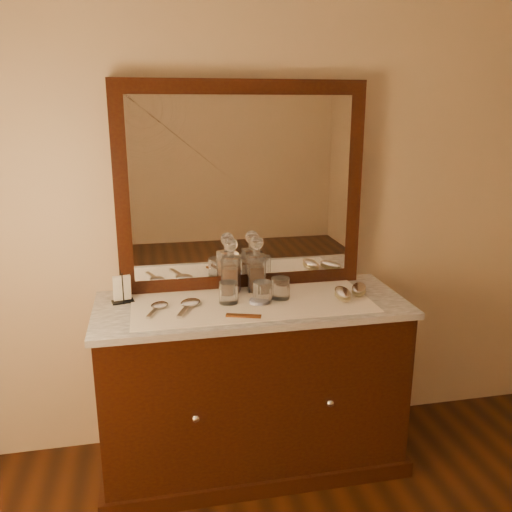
{
  "coord_description": "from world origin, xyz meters",
  "views": [
    {
      "loc": [
        -0.45,
        -0.33,
        1.73
      ],
      "look_at": [
        0.0,
        1.85,
        1.1
      ],
      "focal_mm": 37.36,
      "sensor_mm": 36.0,
      "label": 1
    }
  ],
  "objects_px": {
    "decanter_left": "(231,271)",
    "brush_far": "(359,289)",
    "mirror_frame": "(242,188)",
    "napkin_rack": "(122,290)",
    "brush_near": "(343,294)",
    "hand_mirror_inner": "(189,304)",
    "pin_dish": "(258,301)",
    "decanter_right": "(256,270)",
    "hand_mirror_outer": "(158,306)",
    "dresser_cabinet": "(252,387)",
    "comb": "(244,316)"
  },
  "relations": [
    {
      "from": "decanter_left",
      "to": "brush_far",
      "type": "distance_m",
      "value": 0.63
    },
    {
      "from": "mirror_frame",
      "to": "napkin_rack",
      "type": "bearing_deg",
      "value": -168.07
    },
    {
      "from": "brush_near",
      "to": "hand_mirror_inner",
      "type": "relative_size",
      "value": 0.71
    },
    {
      "from": "brush_near",
      "to": "decanter_left",
      "type": "bearing_deg",
      "value": 158.5
    },
    {
      "from": "pin_dish",
      "to": "brush_far",
      "type": "relative_size",
      "value": 0.51
    },
    {
      "from": "decanter_right",
      "to": "napkin_rack",
      "type": "bearing_deg",
      "value": -177.57
    },
    {
      "from": "decanter_left",
      "to": "brush_far",
      "type": "height_order",
      "value": "decanter_left"
    },
    {
      "from": "decanter_left",
      "to": "hand_mirror_outer",
      "type": "xyz_separation_m",
      "value": [
        -0.36,
        -0.15,
        -0.1
      ]
    },
    {
      "from": "decanter_right",
      "to": "hand_mirror_outer",
      "type": "relative_size",
      "value": 1.39
    },
    {
      "from": "napkin_rack",
      "to": "brush_far",
      "type": "bearing_deg",
      "value": -6.14
    },
    {
      "from": "brush_near",
      "to": "dresser_cabinet",
      "type": "bearing_deg",
      "value": 173.83
    },
    {
      "from": "mirror_frame",
      "to": "pin_dish",
      "type": "distance_m",
      "value": 0.56
    },
    {
      "from": "pin_dish",
      "to": "comb",
      "type": "relative_size",
      "value": 0.55
    },
    {
      "from": "brush_far",
      "to": "comb",
      "type": "bearing_deg",
      "value": -163.31
    },
    {
      "from": "dresser_cabinet",
      "to": "hand_mirror_outer",
      "type": "xyz_separation_m",
      "value": [
        -0.43,
        -0.0,
        0.45
      ]
    },
    {
      "from": "comb",
      "to": "decanter_left",
      "type": "bearing_deg",
      "value": 108.52
    },
    {
      "from": "comb",
      "to": "hand_mirror_inner",
      "type": "height_order",
      "value": "hand_mirror_inner"
    },
    {
      "from": "dresser_cabinet",
      "to": "decanter_left",
      "type": "distance_m",
      "value": 0.57
    },
    {
      "from": "dresser_cabinet",
      "to": "comb",
      "type": "distance_m",
      "value": 0.49
    },
    {
      "from": "mirror_frame",
      "to": "decanter_left",
      "type": "distance_m",
      "value": 0.41
    },
    {
      "from": "comb",
      "to": "hand_mirror_inner",
      "type": "distance_m",
      "value": 0.28
    },
    {
      "from": "mirror_frame",
      "to": "hand_mirror_outer",
      "type": "height_order",
      "value": "mirror_frame"
    },
    {
      "from": "mirror_frame",
      "to": "brush_near",
      "type": "bearing_deg",
      "value": -34.18
    },
    {
      "from": "brush_near",
      "to": "hand_mirror_outer",
      "type": "distance_m",
      "value": 0.86
    },
    {
      "from": "pin_dish",
      "to": "hand_mirror_outer",
      "type": "bearing_deg",
      "value": 176.81
    },
    {
      "from": "brush_near",
      "to": "hand_mirror_inner",
      "type": "distance_m",
      "value": 0.72
    },
    {
      "from": "decanter_left",
      "to": "napkin_rack",
      "type": "bearing_deg",
      "value": -176.64
    },
    {
      "from": "comb",
      "to": "hand_mirror_inner",
      "type": "bearing_deg",
      "value": 159.55
    },
    {
      "from": "brush_far",
      "to": "hand_mirror_outer",
      "type": "distance_m",
      "value": 0.96
    },
    {
      "from": "hand_mirror_outer",
      "to": "hand_mirror_inner",
      "type": "relative_size",
      "value": 0.85
    },
    {
      "from": "comb",
      "to": "hand_mirror_outer",
      "type": "relative_size",
      "value": 0.77
    },
    {
      "from": "decanter_right",
      "to": "brush_far",
      "type": "relative_size",
      "value": 1.68
    },
    {
      "from": "hand_mirror_inner",
      "to": "napkin_rack",
      "type": "bearing_deg",
      "value": 157.23
    },
    {
      "from": "comb",
      "to": "decanter_right",
      "type": "relative_size",
      "value": 0.55
    },
    {
      "from": "dresser_cabinet",
      "to": "decanter_right",
      "type": "distance_m",
      "value": 0.57
    },
    {
      "from": "decanter_right",
      "to": "hand_mirror_inner",
      "type": "distance_m",
      "value": 0.39
    },
    {
      "from": "pin_dish",
      "to": "napkin_rack",
      "type": "xyz_separation_m",
      "value": [
        -0.61,
        0.15,
        0.05
      ]
    },
    {
      "from": "brush_far",
      "to": "hand_mirror_inner",
      "type": "height_order",
      "value": "brush_far"
    },
    {
      "from": "brush_far",
      "to": "hand_mirror_outer",
      "type": "height_order",
      "value": "brush_far"
    },
    {
      "from": "dresser_cabinet",
      "to": "decanter_left",
      "type": "relative_size",
      "value": 5.14
    },
    {
      "from": "mirror_frame",
      "to": "napkin_rack",
      "type": "xyz_separation_m",
      "value": [
        -0.59,
        -0.12,
        -0.44
      ]
    },
    {
      "from": "brush_far",
      "to": "hand_mirror_outer",
      "type": "xyz_separation_m",
      "value": [
        -0.96,
        -0.0,
        -0.01
      ]
    },
    {
      "from": "hand_mirror_inner",
      "to": "brush_far",
      "type": "bearing_deg",
      "value": 0.36
    },
    {
      "from": "mirror_frame",
      "to": "brush_near",
      "type": "distance_m",
      "value": 0.7
    },
    {
      "from": "mirror_frame",
      "to": "brush_far",
      "type": "xyz_separation_m",
      "value": [
        0.53,
        -0.24,
        -0.48
      ]
    },
    {
      "from": "brush_near",
      "to": "brush_far",
      "type": "relative_size",
      "value": 1.01
    },
    {
      "from": "decanter_left",
      "to": "hand_mirror_outer",
      "type": "distance_m",
      "value": 0.4
    },
    {
      "from": "decanter_right",
      "to": "hand_mirror_inner",
      "type": "xyz_separation_m",
      "value": [
        -0.34,
        -0.15,
        -0.1
      ]
    },
    {
      "from": "dresser_cabinet",
      "to": "hand_mirror_inner",
      "type": "height_order",
      "value": "hand_mirror_inner"
    },
    {
      "from": "brush_near",
      "to": "brush_far",
      "type": "xyz_separation_m",
      "value": [
        0.1,
        0.05,
        -0.0
      ]
    }
  ]
}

